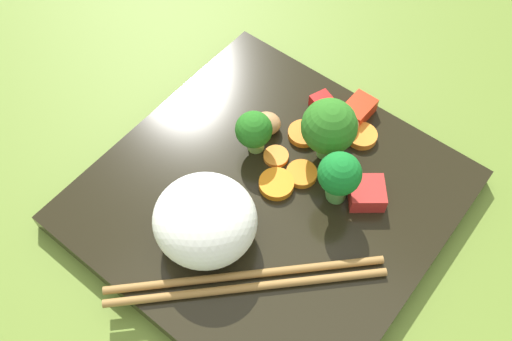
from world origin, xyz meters
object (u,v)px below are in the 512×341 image
Objects in this scene: square_plate at (268,199)px; chopstick_pair at (246,281)px; broccoli_floret_0 at (339,176)px; carrot_slice_2 at (301,174)px; rice_mound at (205,220)px.

square_plate is 8.48cm from chopstick_pair.
broccoli_floret_0 is 2.29× the size of carrot_slice_2.
carrot_slice_2 reaches higher than square_plate.
carrot_slice_2 is 0.16× the size of chopstick_pair.
chopstick_pair is at bearing 85.79° from broccoli_floret_0.
rice_mound is at bearing 77.13° from carrot_slice_2.
rice_mound is at bearing 79.21° from square_plate.
square_plate is 7.57cm from rice_mound.
chopstick_pair reaches higher than square_plate.
carrot_slice_2 is (3.67, -0.19, -3.60)cm from broccoli_floret_0.
carrot_slice_2 is at bearing 57.67° from chopstick_pair.
broccoli_floret_0 is (-5.90, -9.57, 1.04)cm from rice_mound.
rice_mound is at bearing 121.59° from chopstick_pair.
chopstick_pair is (0.78, 10.58, -3.59)cm from broccoli_floret_0.
chopstick_pair is (-3.89, 7.44, 1.23)cm from square_plate.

